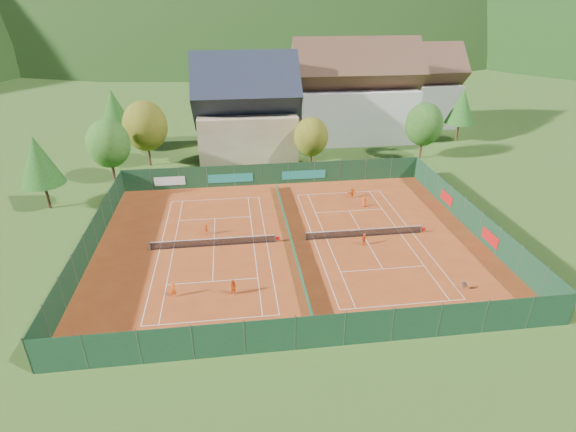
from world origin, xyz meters
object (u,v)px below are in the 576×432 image
at_px(hotel_block_b, 413,90).
at_px(player_left_mid, 233,288).
at_px(player_left_near, 173,290).
at_px(player_right_far_b, 352,193).
at_px(ball_hopper, 464,285).
at_px(player_right_near, 364,239).
at_px(hotel_block_a, 354,97).
at_px(player_right_far_a, 364,202).
at_px(player_left_far, 206,229).
at_px(chalet, 246,113).

distance_m(hotel_block_b, player_left_mid, 64.18).
xyz_separation_m(player_left_near, player_right_far_b, (20.50, 18.42, -0.05)).
relative_size(ball_hopper, player_right_near, 0.57).
xyz_separation_m(hotel_block_a, player_left_near, (-27.24, -44.29, -6.63)).
distance_m(hotel_block_a, player_right_near, 39.32).
distance_m(ball_hopper, player_left_near, 25.33).
distance_m(ball_hopper, player_right_far_b, 21.21).
bearing_deg(player_right_far_a, hotel_block_b, -110.69).
bearing_deg(player_right_far_b, player_left_near, 24.91).
distance_m(hotel_block_a, player_left_far, 42.13).
bearing_deg(ball_hopper, chalet, 112.73).
relative_size(hotel_block_b, player_left_mid, 11.37).
distance_m(player_left_near, player_right_far_a, 26.49).
bearing_deg(player_right_far_b, hotel_block_a, -121.64).
distance_m(player_left_mid, player_left_far, 11.67).
bearing_deg(player_left_mid, player_left_far, 130.21).
bearing_deg(ball_hopper, player_right_far_b, 102.88).
height_order(player_left_mid, player_right_near, player_left_mid).
bearing_deg(player_right_far_a, player_left_near, 44.10).
xyz_separation_m(chalet, player_right_near, (10.42, -31.78, -5.92)).
xyz_separation_m(player_right_far_a, player_right_far_b, (-0.85, 2.74, 0.04)).
xyz_separation_m(hotel_block_b, player_right_near, (-22.58, -45.78, -5.92)).
xyz_separation_m(ball_hopper, player_right_near, (-6.56, 8.77, 0.14)).
relative_size(hotel_block_b, player_right_far_a, 12.98).
bearing_deg(player_right_far_b, player_right_far_a, 90.23).
bearing_deg(hotel_block_b, ball_hopper, -106.36).
bearing_deg(player_right_far_a, player_left_mid, 52.51).
height_order(chalet, player_right_far_b, chalet).
relative_size(hotel_block_a, player_left_far, 17.32).
bearing_deg(chalet, player_left_far, -102.06).
xyz_separation_m(hotel_block_b, ball_hopper, (-16.01, -54.55, -6.06)).
height_order(chalet, hotel_block_a, hotel_block_a).
bearing_deg(player_left_near, hotel_block_a, 56.47).
distance_m(player_left_near, player_right_near, 19.77).
bearing_deg(hotel_block_a, chalet, -162.47).
height_order(player_left_near, player_right_far_a, player_left_near).
xyz_separation_m(hotel_block_a, player_left_far, (-24.84, -33.35, -6.76)).
distance_m(chalet, hotel_block_a, 19.94).
height_order(ball_hopper, player_right_far_a, player_right_far_a).
height_order(ball_hopper, player_left_far, player_left_far).
bearing_deg(hotel_block_b, chalet, -157.01).
relative_size(player_left_mid, player_right_far_a, 1.14).
distance_m(chalet, hotel_block_b, 35.85).
distance_m(hotel_block_b, ball_hopper, 57.18).
xyz_separation_m(hotel_block_a, player_right_far_b, (-6.74, -25.87, -6.68)).
distance_m(hotel_block_b, player_left_near, 66.86).
bearing_deg(player_left_near, player_right_far_a, 34.35).
bearing_deg(chalet, ball_hopper, -67.27).
xyz_separation_m(hotel_block_a, player_left_mid, (-22.15, -44.70, -6.62)).
bearing_deg(player_left_near, chalet, 75.92).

